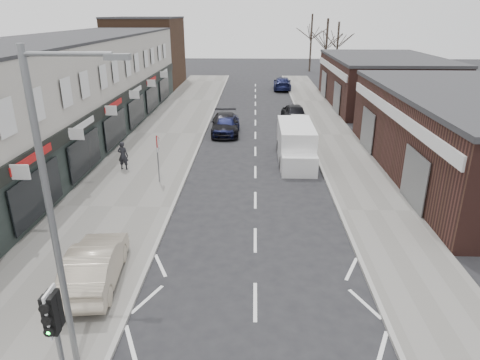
# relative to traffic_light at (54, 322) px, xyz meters

# --- Properties ---
(ground) EXTENTS (160.00, 160.00, 0.00)m
(ground) POSITION_rel_traffic_light_xyz_m (4.40, 2.02, -2.41)
(ground) COLOR black
(ground) RESTS_ON ground
(pavement_left) EXTENTS (5.50, 64.00, 0.12)m
(pavement_left) POSITION_rel_traffic_light_xyz_m (-2.35, 24.02, -2.35)
(pavement_left) COLOR slate
(pavement_left) RESTS_ON ground
(pavement_right) EXTENTS (3.50, 64.00, 0.12)m
(pavement_right) POSITION_rel_traffic_light_xyz_m (10.15, 24.02, -2.35)
(pavement_right) COLOR slate
(pavement_right) RESTS_ON ground
(shop_terrace_left) EXTENTS (8.00, 41.00, 7.10)m
(shop_terrace_left) POSITION_rel_traffic_light_xyz_m (-9.10, 21.52, 1.14)
(shop_terrace_left) COLOR #BBB5AA
(shop_terrace_left) RESTS_ON ground
(brick_block_far) EXTENTS (8.00, 10.00, 8.00)m
(brick_block_far) POSITION_rel_traffic_light_xyz_m (-9.10, 47.02, 1.59)
(brick_block_far) COLOR #452D1D
(brick_block_far) RESTS_ON ground
(right_unit_far) EXTENTS (10.00, 16.00, 4.50)m
(right_unit_far) POSITION_rel_traffic_light_xyz_m (16.90, 36.02, -0.16)
(right_unit_far) COLOR #3C1F1B
(right_unit_far) RESTS_ON ground
(tree_far_a) EXTENTS (3.60, 3.60, 8.00)m
(tree_far_a) POSITION_rel_traffic_light_xyz_m (13.40, 50.02, -2.41)
(tree_far_a) COLOR #382D26
(tree_far_a) RESTS_ON ground
(tree_far_b) EXTENTS (3.60, 3.60, 7.50)m
(tree_far_b) POSITION_rel_traffic_light_xyz_m (15.90, 56.02, -2.41)
(tree_far_b) COLOR #382D26
(tree_far_b) RESTS_ON ground
(tree_far_c) EXTENTS (3.60, 3.60, 8.50)m
(tree_far_c) POSITION_rel_traffic_light_xyz_m (12.90, 62.02, -2.41)
(tree_far_c) COLOR #382D26
(tree_far_c) RESTS_ON ground
(traffic_light) EXTENTS (0.28, 0.60, 3.10)m
(traffic_light) POSITION_rel_traffic_light_xyz_m (0.00, 0.00, 0.00)
(traffic_light) COLOR slate
(traffic_light) RESTS_ON pavement_left
(street_lamp) EXTENTS (2.23, 0.22, 8.00)m
(street_lamp) POSITION_rel_traffic_light_xyz_m (-0.13, 1.22, 2.20)
(street_lamp) COLOR slate
(street_lamp) RESTS_ON pavement_left
(warning_sign) EXTENTS (0.12, 0.80, 2.70)m
(warning_sign) POSITION_rel_traffic_light_xyz_m (-0.76, 14.02, -0.21)
(warning_sign) COLOR slate
(warning_sign) RESTS_ON pavement_left
(white_van) EXTENTS (2.09, 5.85, 2.28)m
(white_van) POSITION_rel_traffic_light_xyz_m (6.89, 18.15, -1.34)
(white_van) COLOR white
(white_van) RESTS_ON ground
(sedan_on_pavement) EXTENTS (1.94, 4.42, 1.41)m
(sedan_on_pavement) POSITION_rel_traffic_light_xyz_m (-0.98, 4.74, -1.59)
(sedan_on_pavement) COLOR #B1A38D
(sedan_on_pavement) RESTS_ON pavement_left
(pedestrian) EXTENTS (0.65, 0.47, 1.67)m
(pedestrian) POSITION_rel_traffic_light_xyz_m (-3.28, 15.92, -1.46)
(pedestrian) COLOR black
(pedestrian) RESTS_ON pavement_left
(parked_car_left_a) EXTENTS (2.01, 4.38, 1.45)m
(parked_car_left_a) POSITION_rel_traffic_light_xyz_m (2.20, 24.23, -1.69)
(parked_car_left_a) COLOR #121539
(parked_car_left_a) RESTS_ON ground
(parked_car_left_b) EXTENTS (2.31, 5.13, 1.46)m
(parked_car_left_b) POSITION_rel_traffic_light_xyz_m (2.06, 24.57, -1.69)
(parked_car_left_b) COLOR black
(parked_car_left_b) RESTS_ON ground
(parked_car_right_a) EXTENTS (1.78, 4.18, 1.34)m
(parked_car_right_a) POSITION_rel_traffic_light_xyz_m (7.85, 25.41, -1.74)
(parked_car_right_a) COLOR silver
(parked_car_right_a) RESTS_ON ground
(parked_car_right_b) EXTENTS (2.08, 4.47, 1.48)m
(parked_car_right_b) POSITION_rel_traffic_light_xyz_m (7.67, 28.97, -1.67)
(parked_car_right_b) COLOR black
(parked_car_right_b) RESTS_ON ground
(parked_car_right_c) EXTENTS (2.30, 5.18, 1.48)m
(parked_car_right_c) POSITION_rel_traffic_light_xyz_m (7.62, 44.71, -1.68)
(parked_car_right_c) COLOR #13183E
(parked_car_right_c) RESTS_ON ground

